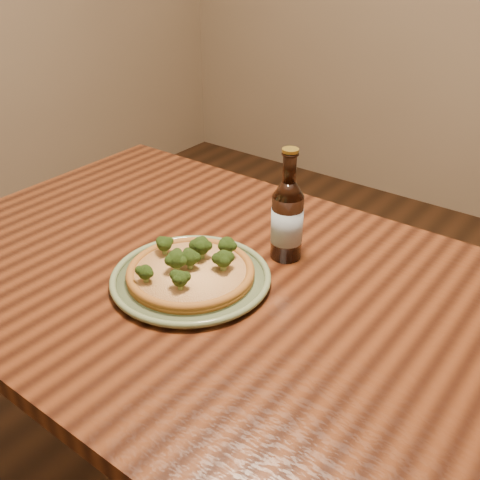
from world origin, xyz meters
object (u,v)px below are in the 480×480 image
Objects in this scene: plate at (191,278)px; pizza at (191,270)px; table at (258,329)px; beer_bottle at (287,219)px.

pizza is (-0.00, 0.00, 0.02)m from plate.
table is at bearing 21.48° from plate.
pizza reaches higher than plate.
plate reaches higher than table.
beer_bottle reaches higher than plate.
table is 6.40× the size of beer_bottle.
beer_bottle reaches higher than table.
plate is 1.31× the size of beer_bottle.
beer_bottle is (0.10, 0.20, 0.08)m from plate.
table is 0.18m from plate.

